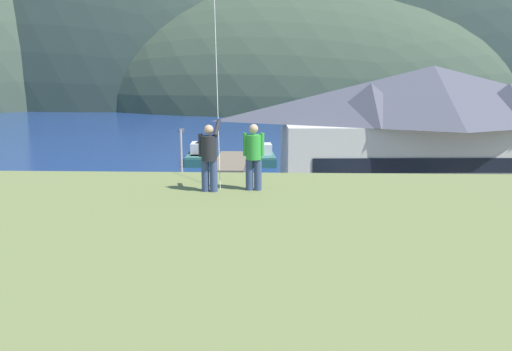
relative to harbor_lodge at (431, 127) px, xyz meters
The scene contains 21 objects.
ground_plane 25.89m from the harbor_lodge, 121.80° to the right, with size 600.00×600.00×0.00m, color #66604C.
parking_lot_pad 21.90m from the harbor_lodge, 128.94° to the right, with size 40.00×20.00×0.10m, color slate.
bay_water 41.13m from the harbor_lodge, 109.08° to the left, with size 360.00×84.00×0.03m, color navy.
far_hill_east_peak 112.11m from the harbor_lodge, 119.47° to the left, with size 100.00×48.74×92.10m, color #2D3D33.
far_hill_center_saddle 95.35m from the harbor_lodge, 93.32° to the left, with size 109.92×66.04×59.90m, color #3D4C38.
far_hill_far_shoulder 98.32m from the harbor_lodge, 86.99° to the left, with size 134.01×47.84×89.11m, color #2D3D33.
harbor_lodge is the anchor object (origin of this frame).
storage_shed_near_lot 31.81m from the harbor_lodge, 148.14° to the right, with size 6.49×4.80×4.82m.
wharf_dock 21.43m from the harbor_lodge, 145.66° to the left, with size 3.20×11.47×0.70m.
moored_boat_wharfside 25.65m from the harbor_lodge, 144.29° to the left, with size 2.39×6.15×2.16m.
moored_boat_outer_mooring 20.22m from the harbor_lodge, 134.47° to the left, with size 2.78×6.83×2.16m.
moored_boat_inner_slip 25.86m from the harbor_lodge, 144.96° to the left, with size 2.88×8.09×2.16m.
parked_car_mid_row_center 20.04m from the harbor_lodge, 134.91° to the right, with size 4.29×2.22×1.82m.
parked_car_mid_row_far 27.33m from the harbor_lodge, 131.53° to the right, with size 4.27×2.20×1.82m.
parked_car_front_row_end 14.62m from the harbor_lodge, 85.92° to the right, with size 4.35×2.37×1.82m.
parked_car_lone_by_shed 17.18m from the harbor_lodge, 119.78° to the right, with size 4.33×2.32×1.82m.
parked_car_corner_spot 23.08m from the harbor_lodge, 114.22° to the right, with size 4.35×2.36×1.82m.
parked_car_back_row_left 26.54m from the harbor_lodge, 143.23° to the right, with size 4.25×2.15×1.82m.
parking_light_pole 21.49m from the harbor_lodge, 149.34° to the right, with size 0.24×0.78×6.54m.
person_kite_flyer 33.92m from the harbor_lodge, 114.98° to the right, with size 0.56×0.64×1.86m.
person_companion 33.27m from the harbor_lodge, 113.33° to the right, with size 0.55×0.40×1.74m.
Camera 1 is at (0.74, -22.96, 10.74)m, focal length 38.37 mm.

